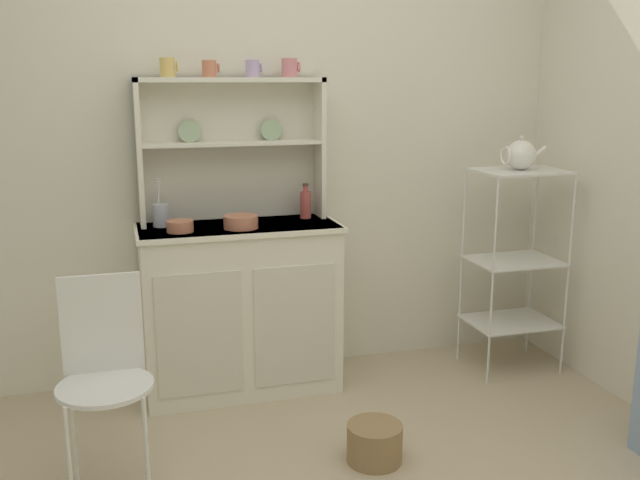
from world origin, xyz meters
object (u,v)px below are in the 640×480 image
at_px(bowl_mixing_large, 180,226).
at_px(utensil_jar, 161,215).
at_px(hutch_cabinet, 241,306).
at_px(bakers_rack, 515,250).
at_px(hutch_shelf_unit, 231,138).
at_px(wire_chair, 104,364).
at_px(jam_bottle, 306,204).
at_px(porcelain_teapot, 521,155).
at_px(floor_basket, 374,443).
at_px(cup_gold_0, 168,67).

distance_m(bowl_mixing_large, utensil_jar, 0.17).
bearing_deg(hutch_cabinet, bakers_rack, -5.56).
relative_size(hutch_cabinet, hutch_shelf_unit, 1.07).
xyz_separation_m(hutch_shelf_unit, bakers_rack, (1.48, -0.31, -0.61)).
relative_size(wire_chair, jam_bottle, 4.70).
height_order(hutch_cabinet, porcelain_teapot, porcelain_teapot).
bearing_deg(jam_bottle, floor_basket, -87.78).
bearing_deg(wire_chair, utensil_jar, 47.91).
bearing_deg(utensil_jar, bakers_rack, -6.86).
xyz_separation_m(utensil_jar, porcelain_teapot, (1.85, -0.22, 0.26)).
bearing_deg(cup_gold_0, bakers_rack, -8.51).
distance_m(hutch_cabinet, floor_basket, 1.03).
bearing_deg(bakers_rack, floor_basket, -145.80).
bearing_deg(hutch_shelf_unit, wire_chair, -125.33).
bearing_deg(porcelain_teapot, utensil_jar, 173.13).
distance_m(wire_chair, porcelain_teapot, 2.32).
height_order(cup_gold_0, utensil_jar, cup_gold_0).
xyz_separation_m(hutch_cabinet, jam_bottle, (0.37, 0.09, 0.50)).
bearing_deg(cup_gold_0, bowl_mixing_large, -87.87).
bearing_deg(porcelain_teapot, bakers_rack, -0.00).
bearing_deg(floor_basket, cup_gold_0, 125.31).
relative_size(cup_gold_0, utensil_jar, 0.39).
height_order(bowl_mixing_large, porcelain_teapot, porcelain_teapot).
bearing_deg(hutch_cabinet, hutch_shelf_unit, 90.00).
bearing_deg(jam_bottle, hutch_cabinet, -166.84).
height_order(hutch_shelf_unit, bakers_rack, hutch_shelf_unit).
bearing_deg(cup_gold_0, utensil_jar, -148.28).
bearing_deg(hutch_shelf_unit, utensil_jar, -167.05).
xyz_separation_m(hutch_cabinet, porcelain_teapot, (1.48, -0.14, 0.74)).
xyz_separation_m(wire_chair, porcelain_teapot, (2.13, 0.62, 0.67)).
bearing_deg(cup_gold_0, floor_basket, -54.69).
distance_m(bowl_mixing_large, jam_bottle, 0.68).
xyz_separation_m(hutch_shelf_unit, jam_bottle, (0.37, -0.08, -0.34)).
relative_size(bakers_rack, wire_chair, 1.30).
distance_m(wire_chair, floor_basket, 1.15).
relative_size(hutch_cabinet, utensil_jar, 4.29).
bearing_deg(floor_basket, jam_bottle, 92.22).
bearing_deg(utensil_jar, cup_gold_0, 31.72).
xyz_separation_m(bowl_mixing_large, porcelain_teapot, (1.77, -0.07, 0.29)).
xyz_separation_m(bakers_rack, utensil_jar, (-1.85, 0.22, 0.25)).
relative_size(floor_basket, utensil_jar, 1.00).
xyz_separation_m(floor_basket, jam_bottle, (-0.04, 0.96, 0.86)).
bearing_deg(hutch_shelf_unit, bowl_mixing_large, -140.90).
height_order(hutch_cabinet, wire_chair, hutch_cabinet).
height_order(wire_chair, utensil_jar, utensil_jar).
height_order(cup_gold_0, bowl_mixing_large, cup_gold_0).
xyz_separation_m(floor_basket, utensil_jar, (-0.78, 0.95, 0.84)).
bearing_deg(bakers_rack, utensil_jar, 173.14).
distance_m(bakers_rack, wire_chair, 2.23).
distance_m(hutch_shelf_unit, porcelain_teapot, 1.51).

